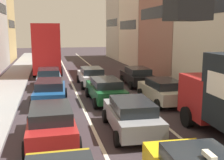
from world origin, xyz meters
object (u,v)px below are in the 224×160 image
(hatchback_centre_lane_third, at_px, (106,89))
(sedan_right_lane_behind_truck, at_px, (163,90))
(sedan_centre_lane_second, at_px, (131,115))
(bus_mid_queue_primary, at_px, (48,46))
(wagon_left_lane_second, at_px, (51,122))
(sedan_left_lane_fourth, at_px, (49,77))
(sedan_left_lane_third, at_px, (50,91))
(coupe_centre_lane_fourth, at_px, (92,76))
(wagon_right_lane_far, at_px, (137,76))

(hatchback_centre_lane_third, xyz_separation_m, sedan_right_lane_behind_truck, (3.40, -1.08, 0.00))
(hatchback_centre_lane_third, bearing_deg, sedan_centre_lane_second, 179.33)
(sedan_centre_lane_second, xyz_separation_m, bus_mid_queue_primary, (-3.45, 19.12, 2.03))
(sedan_centre_lane_second, height_order, hatchback_centre_lane_third, same)
(bus_mid_queue_primary, bearing_deg, sedan_centre_lane_second, -168.37)
(wagon_left_lane_second, relative_size, hatchback_centre_lane_third, 1.00)
(sedan_left_lane_fourth, distance_m, sedan_right_lane_behind_truck, 9.49)
(wagon_left_lane_second, distance_m, sedan_left_lane_third, 5.96)
(coupe_centre_lane_fourth, xyz_separation_m, wagon_right_lane_far, (3.63, -0.85, 0.00))
(sedan_left_lane_third, bearing_deg, sedan_right_lane_behind_truck, -98.36)
(wagon_left_lane_second, xyz_separation_m, bus_mid_queue_primary, (-0.00, 19.32, 2.03))
(sedan_centre_lane_second, distance_m, sedan_left_lane_third, 6.70)
(wagon_right_lane_far, bearing_deg, sedan_left_lane_third, 121.95)
(sedan_centre_lane_second, height_order, sedan_right_lane_behind_truck, same)
(sedan_left_lane_fourth, xyz_separation_m, bus_mid_queue_primary, (0.01, 8.19, 2.03))
(sedan_centre_lane_second, height_order, sedan_left_lane_fourth, same)
(sedan_right_lane_behind_truck, bearing_deg, wagon_left_lane_second, 123.54)
(wagon_left_lane_second, bearing_deg, wagon_right_lane_far, -35.34)
(sedan_left_lane_third, distance_m, coupe_centre_lane_fourth, 6.00)
(hatchback_centre_lane_third, xyz_separation_m, sedan_left_lane_fourth, (-3.44, 5.50, 0.00))
(sedan_left_lane_fourth, bearing_deg, wagon_right_lane_far, -98.42)
(coupe_centre_lane_fourth, height_order, wagon_right_lane_far, same)
(sedan_centre_lane_second, xyz_separation_m, sedan_left_lane_fourth, (-3.46, 10.93, 0.00))
(sedan_centre_lane_second, relative_size, sedan_left_lane_third, 1.00)
(sedan_left_lane_fourth, relative_size, bus_mid_queue_primary, 0.41)
(hatchback_centre_lane_third, distance_m, sedan_right_lane_behind_truck, 3.57)
(wagon_left_lane_second, height_order, sedan_right_lane_behind_truck, same)
(sedan_centre_lane_second, xyz_separation_m, sedan_right_lane_behind_truck, (3.38, 4.35, 0.00))
(wagon_left_lane_second, height_order, sedan_left_lane_third, same)
(sedan_left_lane_third, bearing_deg, bus_mid_queue_primary, 3.46)
(wagon_left_lane_second, bearing_deg, sedan_right_lane_behind_truck, -56.87)
(hatchback_centre_lane_third, relative_size, bus_mid_queue_primary, 0.41)
(coupe_centre_lane_fourth, bearing_deg, bus_mid_queue_primary, 21.65)
(hatchback_centre_lane_third, distance_m, wagon_right_lane_far, 5.71)
(sedan_centre_lane_second, height_order, wagon_right_lane_far, same)
(sedan_left_lane_third, distance_m, bus_mid_queue_primary, 13.51)
(hatchback_centre_lane_third, distance_m, sedan_left_lane_fourth, 6.49)
(coupe_centre_lane_fourth, xyz_separation_m, sedan_right_lane_behind_truck, (3.46, -6.38, 0.00))
(hatchback_centre_lane_third, height_order, sedan_right_lane_behind_truck, same)
(wagon_left_lane_second, bearing_deg, coupe_centre_lane_fourth, -17.71)
(coupe_centre_lane_fourth, bearing_deg, wagon_right_lane_far, -103.56)
(hatchback_centre_lane_third, height_order, wagon_right_lane_far, same)
(wagon_left_lane_second, bearing_deg, sedan_left_lane_fourth, -0.50)
(sedan_centre_lane_second, bearing_deg, hatchback_centre_lane_third, 2.79)
(sedan_right_lane_behind_truck, bearing_deg, bus_mid_queue_primary, 24.72)
(hatchback_centre_lane_third, relative_size, coupe_centre_lane_fourth, 1.00)
(coupe_centre_lane_fourth, relative_size, sedan_right_lane_behind_truck, 1.00)
(sedan_left_lane_third, relative_size, wagon_right_lane_far, 1.01)
(sedan_centre_lane_second, relative_size, wagon_right_lane_far, 1.01)
(wagon_right_lane_far, bearing_deg, sedan_centre_lane_second, 161.58)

